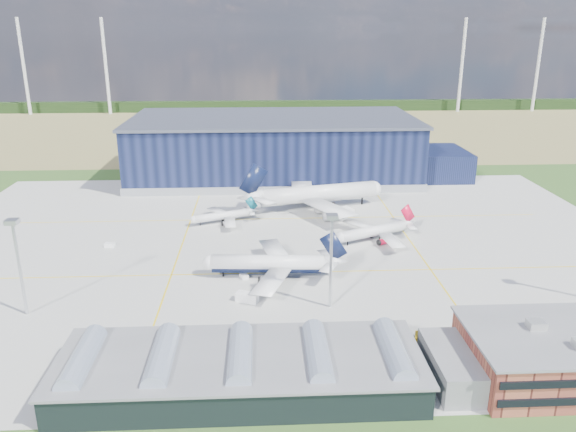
{
  "coord_description": "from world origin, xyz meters",
  "views": [
    {
      "loc": [
        -5.77,
        -147.95,
        62.45
      ],
      "look_at": [
        2.44,
        16.27,
        7.26
      ],
      "focal_mm": 35.0,
      "sensor_mm": 36.0,
      "label": 1
    }
  ],
  "objects_px": {
    "airliner_navy": "(268,255)",
    "airliner_widebody": "(319,185)",
    "airliner_red": "(374,226)",
    "gse_van_a": "(247,297)",
    "car_a": "(345,345)",
    "airliner_regional": "(222,212)",
    "gse_tug_b": "(420,338)",
    "gse_cart_b": "(110,245)",
    "car_b": "(313,347)",
    "light_mast_center": "(331,246)",
    "hangar": "(280,150)",
    "gse_cart_a": "(244,276)",
    "gse_van_b": "(348,211)",
    "light_mast_west": "(17,252)",
    "gse_van_c": "(548,332)"
  },
  "relations": [
    {
      "from": "hangar",
      "to": "gse_van_b",
      "type": "bearing_deg",
      "value": -68.92
    },
    {
      "from": "hangar",
      "to": "airliner_regional",
      "type": "relative_size",
      "value": 5.98
    },
    {
      "from": "airliner_navy",
      "to": "car_a",
      "type": "distance_m",
      "value": 38.97
    },
    {
      "from": "airliner_red",
      "to": "airliner_widebody",
      "type": "distance_m",
      "value": 36.05
    },
    {
      "from": "gse_cart_b",
      "to": "car_b",
      "type": "bearing_deg",
      "value": -128.73
    },
    {
      "from": "airliner_navy",
      "to": "airliner_red",
      "type": "height_order",
      "value": "airliner_navy"
    },
    {
      "from": "gse_cart_a",
      "to": "gse_cart_b",
      "type": "relative_size",
      "value": 0.9
    },
    {
      "from": "airliner_navy",
      "to": "airliner_widebody",
      "type": "bearing_deg",
      "value": -104.34
    },
    {
      "from": "light_mast_west",
      "to": "gse_van_c",
      "type": "xyz_separation_m",
      "value": [
        114.6,
        -16.0,
        -14.18
      ]
    },
    {
      "from": "airliner_regional",
      "to": "gse_tug_b",
      "type": "height_order",
      "value": "airliner_regional"
    },
    {
      "from": "hangar",
      "to": "car_b",
      "type": "height_order",
      "value": "hangar"
    },
    {
      "from": "airliner_regional",
      "to": "car_a",
      "type": "bearing_deg",
      "value": 89.98
    },
    {
      "from": "light_mast_center",
      "to": "gse_van_b",
      "type": "relative_size",
      "value": 4.28
    },
    {
      "from": "gse_cart_a",
      "to": "hangar",
      "type": "bearing_deg",
      "value": 63.6
    },
    {
      "from": "light_mast_west",
      "to": "airliner_navy",
      "type": "bearing_deg",
      "value": 17.4
    },
    {
      "from": "airliner_navy",
      "to": "car_b",
      "type": "distance_m",
      "value": 36.93
    },
    {
      "from": "gse_van_c",
      "to": "car_b",
      "type": "distance_m",
      "value": 50.37
    },
    {
      "from": "light_mast_center",
      "to": "car_b",
      "type": "xyz_separation_m",
      "value": [
        -5.73,
        -18.0,
        -14.9
      ]
    },
    {
      "from": "hangar",
      "to": "light_mast_center",
      "type": "distance_m",
      "value": 125.07
    },
    {
      "from": "airliner_regional",
      "to": "gse_tug_b",
      "type": "distance_m",
      "value": 90.36
    },
    {
      "from": "airliner_navy",
      "to": "airliner_regional",
      "type": "bearing_deg",
      "value": -67.46
    },
    {
      "from": "airliner_navy",
      "to": "airliner_regional",
      "type": "distance_m",
      "value": 46.61
    },
    {
      "from": "gse_van_b",
      "to": "car_b",
      "type": "height_order",
      "value": "gse_van_b"
    },
    {
      "from": "hangar",
      "to": "car_a",
      "type": "xyz_separation_m",
      "value": [
        8.12,
        -142.8,
        -10.98
      ]
    },
    {
      "from": "gse_cart_a",
      "to": "gse_van_b",
      "type": "bearing_deg",
      "value": 36.28
    },
    {
      "from": "airliner_regional",
      "to": "gse_cart_a",
      "type": "xyz_separation_m",
      "value": [
        8.47,
        -44.58,
        -3.38
      ]
    },
    {
      "from": "hangar",
      "to": "gse_tug_b",
      "type": "distance_m",
      "value": 143.31
    },
    {
      "from": "gse_van_c",
      "to": "light_mast_center",
      "type": "bearing_deg",
      "value": 46.65
    },
    {
      "from": "light_mast_center",
      "to": "gse_van_c",
      "type": "xyz_separation_m",
      "value": [
        44.6,
        -16.0,
        -14.18
      ]
    },
    {
      "from": "gse_cart_a",
      "to": "gse_cart_b",
      "type": "bearing_deg",
      "value": 129.92
    },
    {
      "from": "gse_cart_b",
      "to": "car_b",
      "type": "xyz_separation_m",
      "value": [
        55.71,
        -59.35,
        -0.1
      ]
    },
    {
      "from": "light_mast_west",
      "to": "light_mast_center",
      "type": "distance_m",
      "value": 70.0
    },
    {
      "from": "gse_cart_a",
      "to": "light_mast_center",
      "type": "bearing_deg",
      "value": -58.94
    },
    {
      "from": "airliner_red",
      "to": "gse_van_b",
      "type": "xyz_separation_m",
      "value": [
        -3.98,
        25.79,
        -3.62
      ]
    },
    {
      "from": "airliner_navy",
      "to": "gse_cart_b",
      "type": "xyz_separation_m",
      "value": [
        -47.33,
        23.84,
        -5.64
      ]
    },
    {
      "from": "light_mast_west",
      "to": "car_b",
      "type": "xyz_separation_m",
      "value": [
        64.27,
        -18.0,
        -14.9
      ]
    },
    {
      "from": "light_mast_center",
      "to": "gse_van_c",
      "type": "relative_size",
      "value": 4.4
    },
    {
      "from": "gse_van_a",
      "to": "car_a",
      "type": "relative_size",
      "value": 1.43
    },
    {
      "from": "hangar",
      "to": "car_b",
      "type": "relative_size",
      "value": 44.66
    },
    {
      "from": "light_mast_center",
      "to": "gse_tug_b",
      "type": "height_order",
      "value": "light_mast_center"
    },
    {
      "from": "gse_van_c",
      "to": "gse_cart_a",
      "type": "bearing_deg",
      "value": 39.51
    },
    {
      "from": "hangar",
      "to": "gse_van_a",
      "type": "height_order",
      "value": "hangar"
    },
    {
      "from": "airliner_widebody",
      "to": "gse_van_c",
      "type": "distance_m",
      "value": 100.18
    },
    {
      "from": "airliner_red",
      "to": "gse_van_b",
      "type": "distance_m",
      "value": 26.35
    },
    {
      "from": "gse_van_c",
      "to": "hangar",
      "type": "bearing_deg",
      "value": -3.42
    },
    {
      "from": "airliner_regional",
      "to": "gse_van_a",
      "type": "relative_size",
      "value": 4.54
    },
    {
      "from": "gse_tug_b",
      "to": "gse_van_c",
      "type": "height_order",
      "value": "gse_van_c"
    },
    {
      "from": "airliner_widebody",
      "to": "gse_cart_b",
      "type": "relative_size",
      "value": 18.58
    },
    {
      "from": "airliner_widebody",
      "to": "airliner_navy",
      "type": "bearing_deg",
      "value": -121.81
    },
    {
      "from": "airliner_regional",
      "to": "car_b",
      "type": "height_order",
      "value": "airliner_regional"
    }
  ]
}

